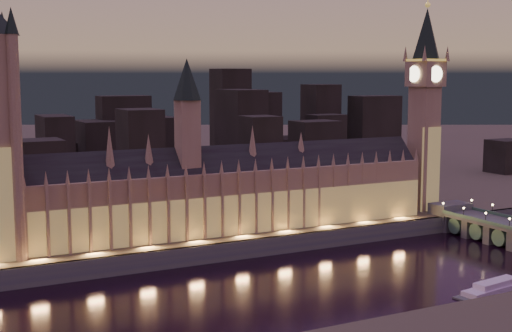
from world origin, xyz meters
name	(u,v)px	position (x,y,z in m)	size (l,w,h in m)	color
ground_plane	(310,280)	(0.00, 0.00, 0.00)	(2000.00, 2000.00, 0.00)	black
north_bank	(44,147)	(0.00, 520.00, 4.00)	(2000.00, 960.00, 8.00)	#454232
embankment_wall	(261,247)	(0.00, 41.00, 4.00)	(2000.00, 2.50, 8.00)	#3F4156
palace_of_westminster	(228,191)	(-6.09, 61.75, 26.37)	(202.00, 23.09, 78.00)	#927257
elizabeth_tower	(425,92)	(108.00, 61.92, 70.17)	(18.00, 18.00, 111.43)	#927257
river_boat	(496,288)	(52.38, -44.36, 1.56)	(38.54, 13.99, 4.50)	#3F4156
city_backdrop	(165,142)	(33.03, 248.63, 31.08)	(477.64, 215.63, 77.43)	black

